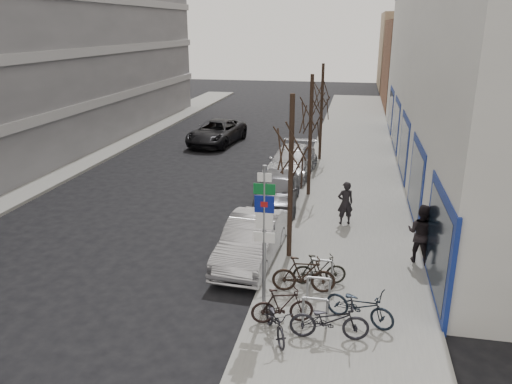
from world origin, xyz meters
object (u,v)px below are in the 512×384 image
at_px(bike_mid_inner, 319,269).
at_px(pedestrian_near, 345,203).
at_px(meter_back, 308,156).
at_px(bike_far_curb, 330,317).
at_px(lane_car, 217,132).
at_px(parked_car_front, 252,240).
at_px(bike_mid_curb, 360,303).
at_px(meter_mid, 295,187).
at_px(bike_near_left, 275,318).
at_px(bike_near_right, 282,305).
at_px(bike_rack, 319,288).
at_px(parked_car_back, 291,162).
at_px(pedestrian_far, 421,233).
at_px(tree_near, 292,139).
at_px(highway_sign_pole, 264,231).
at_px(meter_front, 273,239).
at_px(bike_far_inner, 304,274).
at_px(tree_mid, 311,107).
at_px(tree_far, 322,89).
at_px(parked_car_mid, 277,190).

relative_size(bike_mid_inner, pedestrian_near, 0.94).
distance_m(meter_back, bike_far_curb, 15.06).
bearing_deg(bike_mid_inner, lane_car, 11.94).
bearing_deg(parked_car_front, bike_mid_curb, -39.56).
bearing_deg(bike_mid_curb, meter_mid, 40.61).
distance_m(bike_near_left, bike_mid_curb, 2.27).
xyz_separation_m(bike_near_right, parked_car_front, (-1.57, 3.62, 0.10)).
bearing_deg(bike_far_curb, bike_rack, 8.66).
bearing_deg(bike_rack, meter_mid, 101.80).
distance_m(meter_mid, parked_car_back, 4.67).
distance_m(bike_rack, pedestrian_far, 4.50).
bearing_deg(bike_mid_curb, lane_car, 48.07).
relative_size(meter_mid, pedestrian_near, 0.75).
relative_size(bike_far_curb, parked_car_front, 0.43).
relative_size(tree_near, bike_near_left, 3.39).
relative_size(highway_sign_pole, bike_mid_inner, 2.64).
bearing_deg(bike_mid_curb, bike_near_right, 124.57).
xyz_separation_m(highway_sign_pole, bike_mid_inner, (1.34, 1.75, -1.82)).
bearing_deg(meter_front, pedestrian_far, 11.14).
bearing_deg(meter_front, parked_car_back, 94.24).
relative_size(meter_front, parked_car_back, 0.24).
relative_size(bike_near_left, parked_car_front, 0.36).
bearing_deg(tree_near, parked_car_back, 97.12).
distance_m(bike_far_curb, parked_car_front, 4.93).
bearing_deg(pedestrian_far, highway_sign_pole, 71.66).
bearing_deg(bike_far_inner, bike_far_curb, -163.72).
relative_size(tree_near, pedestrian_near, 3.23).
relative_size(tree_mid, tree_far, 1.00).
xyz_separation_m(lane_car, pedestrian_near, (8.74, -12.95, 0.23)).
distance_m(bike_rack, bike_near_right, 1.36).
height_order(bike_far_inner, parked_car_back, parked_car_back).
distance_m(bike_far_curb, pedestrian_far, 5.52).
bearing_deg(tree_far, bike_near_left, -89.07).
bearing_deg(bike_mid_inner, parked_car_back, -0.91).
bearing_deg(highway_sign_pole, meter_mid, 91.68).
bearing_deg(lane_car, tree_mid, -46.97).
relative_size(tree_near, meter_back, 4.33).
distance_m(lane_car, pedestrian_far, 19.34).
distance_m(bike_near_right, bike_far_curb, 1.30).
distance_m(meter_mid, parked_car_front, 5.42).
xyz_separation_m(meter_back, bike_mid_inner, (1.59, -12.26, -0.28)).
distance_m(bike_far_inner, lane_car, 20.03).
bearing_deg(pedestrian_near, bike_mid_inner, 64.62).
bearing_deg(lane_car, bike_far_inner, -60.20).
bearing_deg(pedestrian_far, parked_car_back, -29.65).
distance_m(meter_front, bike_near_left, 4.17).
bearing_deg(tree_mid, tree_near, -90.00).
xyz_separation_m(bike_mid_curb, parked_car_mid, (-3.51, 8.61, 0.04)).
relative_size(meter_back, bike_far_curb, 0.66).
xyz_separation_m(meter_front, bike_far_inner, (1.18, -1.81, -0.21)).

